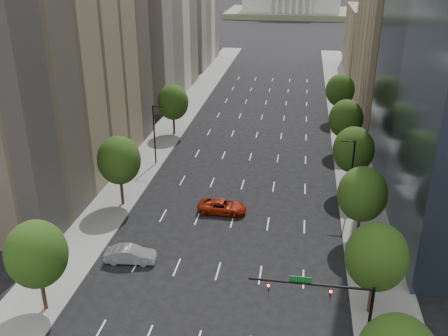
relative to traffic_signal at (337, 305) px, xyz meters
The scene contains 20 objects.
sidewalk_left 40.05m from the traffic_signal, 130.94° to the left, with size 6.00×200.00×0.15m, color slate.
sidewalk_right 30.84m from the traffic_signal, 80.59° to the left, with size 6.00×200.00×0.15m, color slate.
midrise_cream_left 82.12m from the traffic_signal, 115.95° to the left, with size 14.00×30.00×35.00m, color beige.
filler_left 111.86m from the traffic_signal, 108.53° to the left, with size 14.00×26.00×18.00m, color beige.
parking_tan_right 72.16m from the traffic_signal, 78.32° to the left, with size 14.00×30.00×30.00m, color #8C7759.
filler_right 104.05m from the traffic_signal, 82.00° to the left, with size 14.00×26.00×16.00m, color #8C7759.
tree_right_1 6.96m from the traffic_signal, 59.96° to the left, with size 5.20×5.20×8.75m.
tree_right_2 18.34m from the traffic_signal, 79.09° to the left, with size 5.20×5.20×8.61m.
tree_right_3 30.21m from the traffic_signal, 83.40° to the left, with size 5.20×5.20×8.89m.
tree_right_4 44.14m from the traffic_signal, 85.49° to the left, with size 5.20×5.20×8.46m.
tree_right_5 60.11m from the traffic_signal, 86.69° to the left, with size 5.20×5.20×8.75m.
tree_left_0 24.62m from the traffic_signal, behind, with size 5.20×5.20×8.75m.
tree_left_1 32.96m from the traffic_signal, 138.11° to the left, with size 5.20×5.20×8.97m.
tree_left_2 53.91m from the traffic_signal, 117.07° to the left, with size 5.20×5.20×8.68m.
streetlight_rn 25.17m from the traffic_signal, 83.37° to the left, with size 1.70×0.20×9.00m.
streetlight_ln 42.42m from the traffic_signal, 124.40° to the left, with size 1.70×0.20×9.00m.
traffic_signal is the anchor object (origin of this frame).
foothills 571.52m from the traffic_signal, 87.57° to the left, with size 720.00×413.00×263.00m.
car_silver 22.47m from the traffic_signal, 152.35° to the left, with size 1.78×5.11×1.68m, color #9C9DA1.
car_red_far 25.38m from the traffic_signal, 118.76° to the left, with size 2.68×5.82×1.62m, color #981F0B.
Camera 1 is at (6.95, -0.41, 29.07)m, focal length 40.07 mm.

